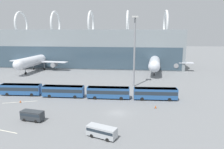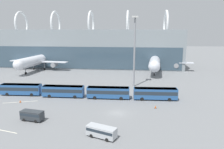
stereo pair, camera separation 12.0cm
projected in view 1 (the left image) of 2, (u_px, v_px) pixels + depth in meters
ground_plane at (118, 113)px, 52.94m from camera, size 440.00×440.00×0.00m
terminal_building at (40, 47)px, 122.30m from camera, size 154.37×24.76×29.66m
airliner_at_gate_near at (37, 60)px, 107.08m from camera, size 30.11×34.06×13.12m
airliner_at_gate_far at (155, 60)px, 106.59m from camera, size 36.27×40.78×13.32m
shuttle_bus_0 at (21, 89)px, 66.98m from camera, size 12.45×3.32×3.37m
shuttle_bus_1 at (63, 91)px, 65.04m from camera, size 12.40×3.08×3.37m
shuttle_bus_2 at (108, 92)px, 63.61m from camera, size 12.41×3.15×3.37m
shuttle_bus_3 at (155, 93)px, 62.56m from camera, size 12.44×3.29×3.37m
service_van_foreground at (32, 115)px, 48.23m from camera, size 5.30×2.79×2.25m
service_van_crossing at (102, 131)px, 40.69m from camera, size 6.07×3.92×2.17m
floodlight_mast at (135, 46)px, 74.66m from camera, size 2.09×2.09×24.23m
lane_stripe_0 at (2, 130)px, 43.80m from camera, size 7.50×2.08×0.01m
lane_stripe_2 at (20, 102)px, 60.81m from camera, size 8.93×3.23×0.01m
lane_stripe_3 at (17, 93)px, 69.33m from camera, size 10.02×1.46×0.01m
traffic_cone_0 at (20, 101)px, 60.39m from camera, size 0.54×0.54×0.70m
traffic_cone_1 at (156, 107)px, 56.04m from camera, size 0.54×0.54×0.74m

